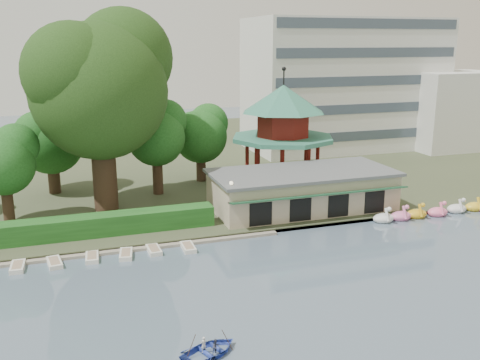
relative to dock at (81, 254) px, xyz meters
name	(u,v)px	position (x,y,z in m)	size (l,w,h in m)	color
ground_plane	(304,337)	(12.00, -17.20, -0.12)	(220.00, 220.00, 0.00)	slate
shore	(155,158)	(12.00, 34.80, 0.08)	(220.00, 70.00, 0.40)	#424930
embankment	(221,236)	(12.00, 0.10, 0.03)	(220.00, 0.60, 0.30)	gray
dock	(81,254)	(0.00, 0.00, 0.00)	(34.00, 1.60, 0.24)	gray
boathouse	(302,189)	(22.00, 4.77, 2.25)	(18.60, 9.39, 3.90)	tan
pavilion	(283,124)	(24.00, 14.80, 7.36)	(12.40, 12.40, 13.50)	tan
office_building	(362,89)	(44.67, 31.80, 9.61)	(38.00, 18.00, 20.00)	silver
hedge	(42,231)	(-3.00, 3.30, 1.18)	(30.00, 2.00, 1.80)	#225D1F
lamp_post	(231,195)	(13.50, 1.80, 3.22)	(0.36, 0.36, 4.28)	black
big_tree	(100,81)	(3.18, 11.02, 13.17)	(14.60, 13.61, 19.93)	#3A281C
small_trees	(72,144)	(0.13, 15.21, 6.43)	(39.59, 16.61, 10.41)	#3A281C
swan_boats	(454,209)	(36.45, -0.62, 0.28)	(18.08, 2.07, 1.92)	white
moored_rowboats	(38,264)	(-3.27, -1.39, 0.06)	(24.69, 2.76, 0.36)	silver
rowboat_with_passengers	(210,347)	(6.19, -17.25, 0.38)	(5.77, 4.99, 2.01)	#2A3FA3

